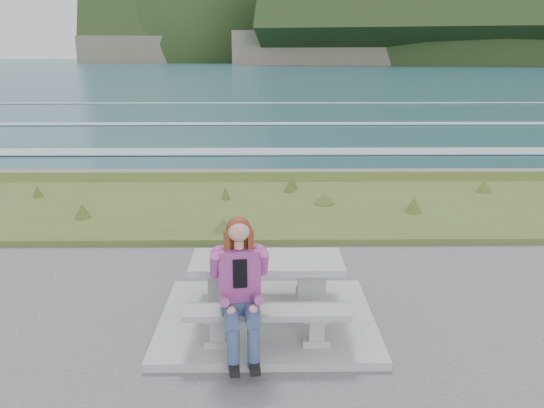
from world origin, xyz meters
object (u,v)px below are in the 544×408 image
seated_woman (241,307)px  bench_seaward (267,267)px  picnic_table (267,272)px  bench_landward (267,317)px

seated_woman → bench_seaward: bearing=72.8°
bench_seaward → picnic_table: bearing=-90.0°
bench_seaward → seated_woman: 1.58m
bench_landward → seated_woman: (-0.28, -0.14, 0.20)m
bench_landward → bench_seaward: (0.00, 1.40, 0.00)m
bench_landward → seated_woman: size_ratio=1.21×
picnic_table → seated_woman: seated_woman is taller
picnic_table → bench_seaward: bearing=90.0°
picnic_table → bench_landward: 0.74m
bench_landward → bench_seaward: same height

